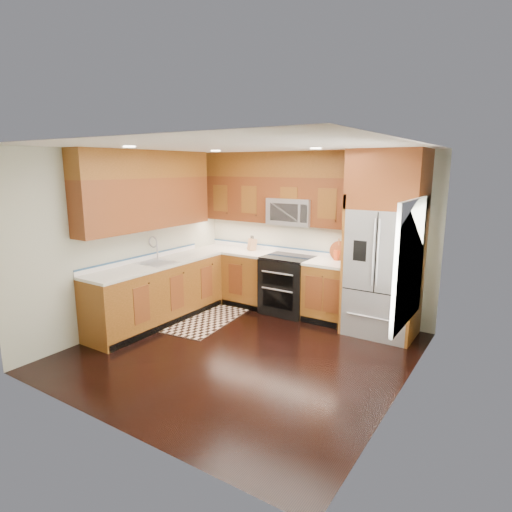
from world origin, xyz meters
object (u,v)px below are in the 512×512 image
Objects in this scene: range at (287,285)px; utensil_crock at (337,253)px; knife_block at (252,244)px; refrigerator at (385,244)px; rug at (203,319)px.

utensil_crock reaches higher than range.
knife_block reaches higher than range.
refrigerator is at bearing -1.40° from range.
range is 2.80× the size of utensil_crock.
refrigerator is 2.35m from knife_block.
refrigerator is 10.06× the size of knife_block.
rug is 1.57m from knife_block.
knife_block reaches higher than rug.
refrigerator is 2.98m from rug.
range is 1.47m from rug.
utensil_crock is (-0.79, 0.25, -0.25)m from refrigerator.
utensil_crock is at bearing 2.65° from knife_block.
range is 1.76m from refrigerator.
refrigerator is 7.71× the size of utensil_crock.
rug is 5.69× the size of knife_block.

